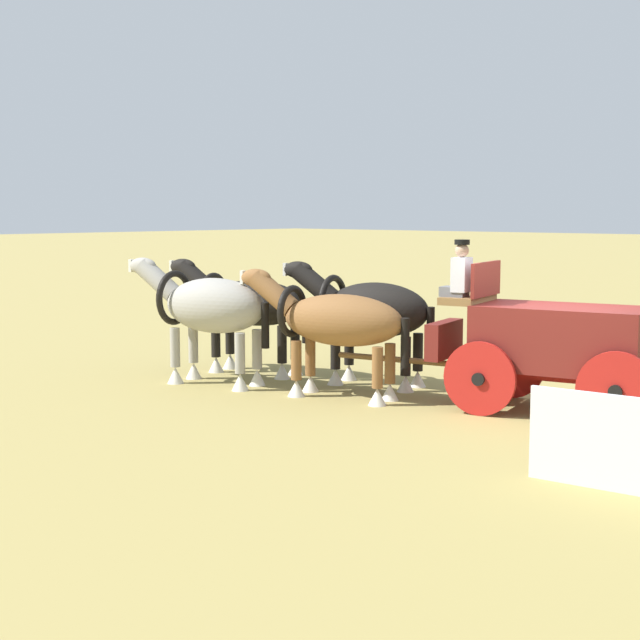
# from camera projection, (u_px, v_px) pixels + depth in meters

# --- Properties ---
(ground_plane) EXTENTS (220.00, 220.00, 0.00)m
(ground_plane) POSITION_uv_depth(u_px,v_px,m) (559.00, 413.00, 14.56)
(ground_plane) COLOR #9E8C4C
(show_wagon) EXTENTS (5.54, 2.34, 2.69)m
(show_wagon) POSITION_uv_depth(u_px,v_px,m) (551.00, 340.00, 14.50)
(show_wagon) COLOR maroon
(show_wagon) RESTS_ON ground
(draft_horse_rear_near) EXTENTS (3.18, 1.34, 2.13)m
(draft_horse_rear_near) POSITION_uv_depth(u_px,v_px,m) (335.00, 322.00, 15.61)
(draft_horse_rear_near) COLOR brown
(draft_horse_rear_near) RESTS_ON ground
(draft_horse_rear_off) EXTENTS (2.99, 1.39, 2.20)m
(draft_horse_rear_off) POSITION_uv_depth(u_px,v_px,m) (370.00, 312.00, 16.72)
(draft_horse_rear_off) COLOR black
(draft_horse_rear_off) RESTS_ON ground
(draft_horse_lead_near) EXTENTS (3.04, 1.42, 2.27)m
(draft_horse_lead_near) POSITION_uv_depth(u_px,v_px,m) (209.00, 308.00, 16.85)
(draft_horse_lead_near) COLOR #9E998E
(draft_horse_lead_near) RESTS_ON ground
(draft_horse_lead_off) EXTENTS (3.16, 1.34, 2.19)m
(draft_horse_lead_off) POSITION_uv_depth(u_px,v_px,m) (248.00, 305.00, 17.99)
(draft_horse_lead_off) COLOR black
(draft_horse_lead_off) RESTS_ON ground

